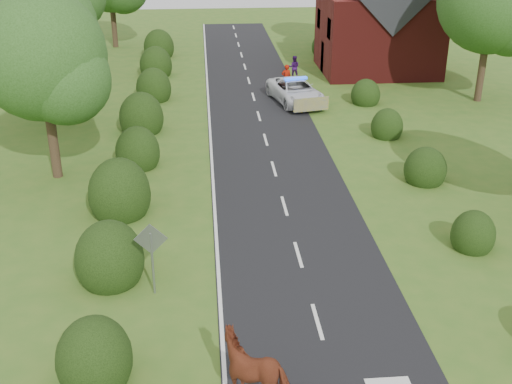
{
  "coord_description": "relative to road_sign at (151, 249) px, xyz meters",
  "views": [
    {
      "loc": [
        -3.2,
        -15.75,
        11.73
      ],
      "look_at": [
        -1.3,
        6.71,
        1.3
      ],
      "focal_mm": 45.0,
      "sensor_mm": 36.0,
      "label": 1
    }
  ],
  "objects": [
    {
      "name": "road",
      "position": [
        5.0,
        13.0,
        -1.64
      ],
      "size": [
        6.0,
        70.0,
        0.02
      ],
      "primitive_type": "cube",
      "color": "black",
      "rests_on": "ground"
    },
    {
      "name": "hedgerow_left",
      "position": [
        -1.51,
        9.69,
        -0.91
      ],
      "size": [
        2.75,
        50.41,
        3.0
      ],
      "color": "black",
      "rests_on": "ground"
    },
    {
      "name": "hedgerow_right",
      "position": [
        11.6,
        9.21,
        -1.1
      ],
      "size": [
        2.1,
        45.78,
        2.1
      ],
      "color": "black",
      "rests_on": "ground"
    },
    {
      "name": "pedestrian_purple",
      "position": [
        8.23,
        26.45,
        -0.86
      ],
      "size": [
        0.85,
        0.71,
        1.58
      ],
      "primitive_type": "imported",
      "rotation": [
        0.0,
        0.0,
        2.99
      ],
      "color": "#371053",
      "rests_on": "ground"
    },
    {
      "name": "cow",
      "position": [
        2.91,
        -5.02,
        -0.85
      ],
      "size": [
        2.55,
        1.96,
        1.61
      ],
      "primitive_type": "imported",
      "rotation": [
        0.0,
        0.0,
        -1.96
      ],
      "color": "#5E1E15",
      "rests_on": "ground"
    },
    {
      "name": "tree_right_b",
      "position": [
        19.29,
        19.84,
        4.28
      ],
      "size": [
        6.56,
        6.4,
        9.4
      ],
      "color": "#332316",
      "rests_on": "ground"
    },
    {
      "name": "police_van",
      "position": [
        7.5,
        20.56,
        -0.92
      ],
      "size": [
        3.48,
        5.67,
        1.61
      ],
      "rotation": [
        0.0,
        0.0,
        0.22
      ],
      "color": "silver",
      "rests_on": "ground"
    },
    {
      "name": "tree_left_b",
      "position": [
        -6.25,
        17.86,
        3.39
      ],
      "size": [
        5.74,
        5.6,
        8.07
      ],
      "color": "#332316",
      "rests_on": "ground"
    },
    {
      "name": "house",
      "position": [
        14.49,
        28.0,
        2.13
      ],
      "size": [
        8.0,
        7.4,
        9.17
      ],
      "color": "#5F1714",
      "rests_on": "ground"
    },
    {
      "name": "road_sign",
      "position": [
        0.0,
        0.0,
        0.0
      ],
      "size": [
        1.06,
        0.08,
        2.53
      ],
      "color": "gray",
      "rests_on": "ground"
    },
    {
      "name": "road_markings",
      "position": [
        3.4,
        10.93,
        -1.63
      ],
      "size": [
        4.96,
        70.0,
        0.01
      ],
      "color": "white",
      "rests_on": "road"
    },
    {
      "name": "pedestrian_red",
      "position": [
        7.28,
        23.28,
        -0.78
      ],
      "size": [
        0.67,
        0.47,
        1.75
      ],
      "primitive_type": "imported",
      "rotation": [
        0.0,
        0.0,
        3.23
      ],
      "color": "#961506",
      "rests_on": "ground"
    },
    {
      "name": "ground",
      "position": [
        5.0,
        -2.0,
        -1.65
      ],
      "size": [
        120.0,
        120.0,
        0.0
      ],
      "primitive_type": "plane",
      "color": "#3A651F"
    },
    {
      "name": "tree_left_a",
      "position": [
        -4.75,
        9.86,
        3.69
      ],
      "size": [
        5.74,
        5.6,
        8.38
      ],
      "color": "#332316",
      "rests_on": "ground"
    }
  ]
}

